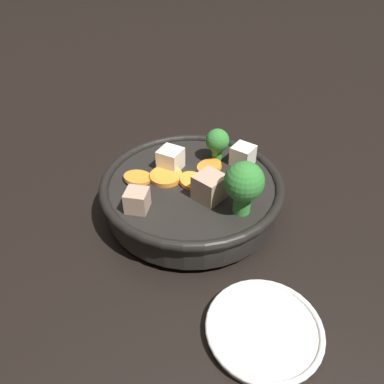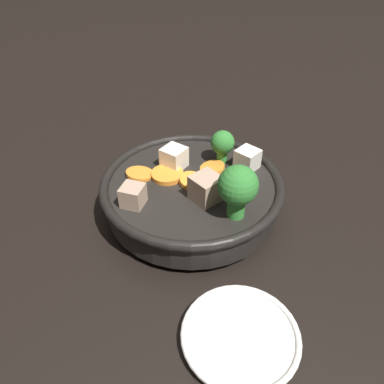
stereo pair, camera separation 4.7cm
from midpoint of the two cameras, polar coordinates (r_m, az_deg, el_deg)
The scene contains 3 objects.
ground_plane at distance 0.49m, azimuth -2.75°, elevation -3.03°, with size 3.00×3.00×0.00m, color black.
stirfry_bowl at distance 0.47m, azimuth -2.67°, elevation 0.15°, with size 0.23×0.23×0.11m.
side_saucer at distance 0.37m, azimuth 7.16°, elevation -20.26°, with size 0.11×0.11×0.01m.
Camera 1 is at (-0.10, 0.36, 0.32)m, focal length 35.00 mm.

